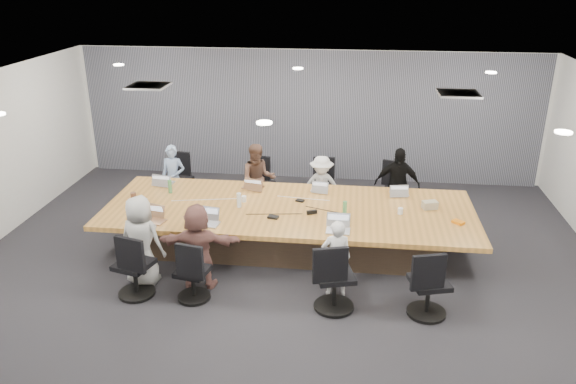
# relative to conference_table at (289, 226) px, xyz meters

# --- Properties ---
(floor) EXTENTS (10.00, 8.00, 0.00)m
(floor) POSITION_rel_conference_table_xyz_m (0.00, -0.50, -0.40)
(floor) COLOR #27262B
(floor) RESTS_ON ground
(ceiling) EXTENTS (10.00, 8.00, 0.00)m
(ceiling) POSITION_rel_conference_table_xyz_m (0.00, -0.50, 2.40)
(ceiling) COLOR white
(ceiling) RESTS_ON wall_back
(wall_back) EXTENTS (10.00, 0.00, 2.80)m
(wall_back) POSITION_rel_conference_table_xyz_m (0.00, 3.50, 1.00)
(wall_back) COLOR silver
(wall_back) RESTS_ON ground
(wall_front) EXTENTS (10.00, 0.00, 2.80)m
(wall_front) POSITION_rel_conference_table_xyz_m (0.00, -4.50, 1.00)
(wall_front) COLOR silver
(wall_front) RESTS_ON ground
(curtain) EXTENTS (9.80, 0.04, 2.80)m
(curtain) POSITION_rel_conference_table_xyz_m (0.00, 3.42, 1.00)
(curtain) COLOR slate
(curtain) RESTS_ON ground
(conference_table) EXTENTS (6.00, 2.20, 0.74)m
(conference_table) POSITION_rel_conference_table_xyz_m (0.00, 0.00, 0.00)
(conference_table) COLOR #4D3A2C
(conference_table) RESTS_ON ground
(chair_0) EXTENTS (0.58, 0.58, 0.77)m
(chair_0) POSITION_rel_conference_table_xyz_m (-2.38, 1.70, -0.02)
(chair_0) COLOR black
(chair_0) RESTS_ON ground
(chair_1) EXTENTS (0.60, 0.60, 0.74)m
(chair_1) POSITION_rel_conference_table_xyz_m (-0.74, 1.70, -0.03)
(chair_1) COLOR black
(chair_1) RESTS_ON ground
(chair_2) EXTENTS (0.54, 0.54, 0.77)m
(chair_2) POSITION_rel_conference_table_xyz_m (0.45, 1.70, -0.02)
(chair_2) COLOR black
(chair_2) RESTS_ON ground
(chair_3) EXTENTS (0.60, 0.60, 0.74)m
(chair_3) POSITION_rel_conference_table_xyz_m (1.83, 1.70, -0.03)
(chair_3) COLOR black
(chair_3) RESTS_ON ground
(chair_4) EXTENTS (0.68, 0.68, 0.82)m
(chair_4) POSITION_rel_conference_table_xyz_m (-2.00, -1.70, 0.01)
(chair_4) COLOR black
(chair_4) RESTS_ON ground
(chair_5) EXTENTS (0.58, 0.58, 0.73)m
(chair_5) POSITION_rel_conference_table_xyz_m (-1.15, -1.70, -0.04)
(chair_5) COLOR black
(chair_5) RESTS_ON ground
(chair_6) EXTENTS (0.72, 0.72, 0.87)m
(chair_6) POSITION_rel_conference_table_xyz_m (0.83, -1.70, 0.03)
(chair_6) COLOR black
(chair_6) RESTS_ON ground
(chair_7) EXTENTS (0.69, 0.69, 0.83)m
(chair_7) POSITION_rel_conference_table_xyz_m (2.09, -1.70, 0.01)
(chair_7) COLOR black
(chair_7) RESTS_ON ground
(person_0) EXTENTS (0.47, 0.32, 1.28)m
(person_0) POSITION_rel_conference_table_xyz_m (-2.38, 1.35, 0.24)
(person_0) COLOR #8099C2
(person_0) RESTS_ON ground
(laptop_0) EXTENTS (0.38, 0.29, 0.02)m
(laptop_0) POSITION_rel_conference_table_xyz_m (-2.38, 0.80, 0.35)
(laptop_0) COLOR #B2B2B7
(laptop_0) RESTS_ON conference_table
(person_1) EXTENTS (0.77, 0.66, 1.37)m
(person_1) POSITION_rel_conference_table_xyz_m (-0.74, 1.35, 0.28)
(person_1) COLOR brown
(person_1) RESTS_ON ground
(laptop_1) EXTENTS (0.40, 0.32, 0.02)m
(laptop_1) POSITION_rel_conference_table_xyz_m (-0.74, 0.80, 0.35)
(laptop_1) COLOR #8C6647
(laptop_1) RESTS_ON conference_table
(person_2) EXTENTS (0.77, 0.45, 1.19)m
(person_2) POSITION_rel_conference_table_xyz_m (0.45, 1.35, 0.19)
(person_2) COLOR silver
(person_2) RESTS_ON ground
(laptop_2) EXTENTS (0.31, 0.23, 0.02)m
(laptop_2) POSITION_rel_conference_table_xyz_m (0.45, 0.80, 0.35)
(laptop_2) COLOR #B2B2B7
(laptop_2) RESTS_ON conference_table
(person_3) EXTENTS (0.85, 0.41, 1.40)m
(person_3) POSITION_rel_conference_table_xyz_m (1.83, 1.35, 0.30)
(person_3) COLOR black
(person_3) RESTS_ON ground
(laptop_3) EXTENTS (0.34, 0.25, 0.02)m
(laptop_3) POSITION_rel_conference_table_xyz_m (1.83, 0.80, 0.35)
(laptop_3) COLOR #B2B2B7
(laptop_3) RESTS_ON conference_table
(person_4) EXTENTS (0.74, 0.56, 1.38)m
(person_4) POSITION_rel_conference_table_xyz_m (-2.00, -1.35, 0.29)
(person_4) COLOR #A8A9A8
(person_4) RESTS_ON ground
(laptop_4) EXTENTS (0.38, 0.30, 0.02)m
(laptop_4) POSITION_rel_conference_table_xyz_m (-2.00, -0.80, 0.35)
(laptop_4) COLOR #8C6647
(laptop_4) RESTS_ON conference_table
(person_5) EXTENTS (1.24, 0.50, 1.30)m
(person_5) POSITION_rel_conference_table_xyz_m (-1.15, -1.35, 0.25)
(person_5) COLOR brown
(person_5) RESTS_ON ground
(laptop_5) EXTENTS (0.37, 0.28, 0.02)m
(laptop_5) POSITION_rel_conference_table_xyz_m (-1.15, -0.80, 0.35)
(laptop_5) COLOR #B2B2B7
(laptop_5) RESTS_ON conference_table
(person_6) EXTENTS (0.46, 0.34, 1.16)m
(person_6) POSITION_rel_conference_table_xyz_m (0.83, -1.35, 0.18)
(person_6) COLOR silver
(person_6) RESTS_ON ground
(laptop_6) EXTENTS (0.36, 0.25, 0.02)m
(laptop_6) POSITION_rel_conference_table_xyz_m (0.83, -0.80, 0.35)
(laptop_6) COLOR #B2B2B7
(laptop_6) RESTS_ON conference_table
(bottle_green_left) EXTENTS (0.09, 0.09, 0.24)m
(bottle_green_left) POSITION_rel_conference_table_xyz_m (-2.12, 0.38, 0.46)
(bottle_green_left) COLOR #478B4F
(bottle_green_left) RESTS_ON conference_table
(bottle_green_right) EXTENTS (0.08, 0.08, 0.24)m
(bottle_green_right) POSITION_rel_conference_table_xyz_m (0.91, -0.21, 0.46)
(bottle_green_right) COLOR #478B4F
(bottle_green_right) RESTS_ON conference_table
(bottle_clear) EXTENTS (0.08, 0.08, 0.24)m
(bottle_clear) POSITION_rel_conference_table_xyz_m (-0.81, -0.08, 0.46)
(bottle_clear) COLOR silver
(bottle_clear) RESTS_ON conference_table
(cup_white_far) EXTENTS (0.10, 0.10, 0.10)m
(cup_white_far) POSITION_rel_conference_table_xyz_m (-0.77, 0.15, 0.39)
(cup_white_far) COLOR white
(cup_white_far) RESTS_ON conference_table
(cup_white_near) EXTENTS (0.11, 0.11, 0.10)m
(cup_white_near) POSITION_rel_conference_table_xyz_m (1.79, -0.05, 0.39)
(cup_white_near) COLOR white
(cup_white_near) RESTS_ON conference_table
(mug_brown) EXTENTS (0.10, 0.10, 0.11)m
(mug_brown) POSITION_rel_conference_table_xyz_m (-2.65, 0.04, 0.40)
(mug_brown) COLOR brown
(mug_brown) RESTS_ON conference_table
(mic_left) EXTENTS (0.18, 0.14, 0.03)m
(mic_left) POSITION_rel_conference_table_xyz_m (-0.19, -0.44, 0.36)
(mic_left) COLOR black
(mic_left) RESTS_ON conference_table
(mic_right) EXTENTS (0.15, 0.13, 0.03)m
(mic_right) POSITION_rel_conference_table_xyz_m (0.16, 0.27, 0.35)
(mic_right) COLOR black
(mic_right) RESTS_ON conference_table
(stapler) EXTENTS (0.17, 0.10, 0.06)m
(stapler) POSITION_rel_conference_table_xyz_m (0.40, -0.22, 0.37)
(stapler) COLOR black
(stapler) RESTS_ON conference_table
(canvas_bag) EXTENTS (0.27, 0.21, 0.13)m
(canvas_bag) POSITION_rel_conference_table_xyz_m (2.28, 0.23, 0.40)
(canvas_bag) COLOR tan
(canvas_bag) RESTS_ON conference_table
(snack_packet) EXTENTS (0.21, 0.20, 0.04)m
(snack_packet) POSITION_rel_conference_table_xyz_m (2.65, -0.29, 0.36)
(snack_packet) COLOR orange
(snack_packet) RESTS_ON conference_table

